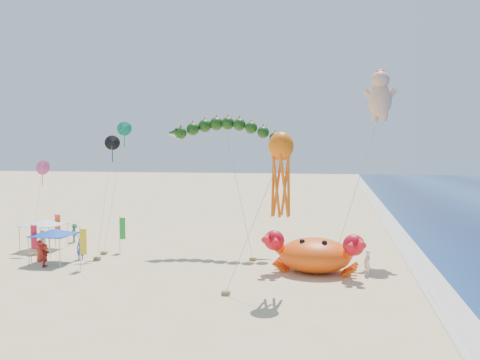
# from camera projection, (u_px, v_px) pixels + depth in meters

# --- Properties ---
(ground) EXTENTS (320.00, 320.00, 0.00)m
(ground) POSITION_uv_depth(u_px,v_px,m) (260.00, 267.00, 35.49)
(ground) COLOR #D1B784
(ground) RESTS_ON ground
(foam_strip) EXTENTS (320.00, 320.00, 0.00)m
(foam_strip) POSITION_uv_depth(u_px,v_px,m) (428.00, 276.00, 32.97)
(foam_strip) COLOR silver
(foam_strip) RESTS_ON ground
(crab_inflatable) EXTENTS (7.09, 4.83, 3.11)m
(crab_inflatable) POSITION_uv_depth(u_px,v_px,m) (315.00, 254.00, 33.84)
(crab_inflatable) COLOR #F04C0C
(crab_inflatable) RESTS_ON ground
(dragon_kite) EXTENTS (10.30, 5.97, 11.55)m
(dragon_kite) POSITION_uv_depth(u_px,v_px,m) (226.00, 133.00, 41.55)
(dragon_kite) COLOR #13360E
(dragon_kite) RESTS_ON ground
(cherub_kite) EXTENTS (4.71, 2.51, 15.61)m
(cherub_kite) POSITION_uv_depth(u_px,v_px,m) (380.00, 94.00, 39.05)
(cherub_kite) COLOR #E2A88A
(cherub_kite) RESTS_ON ground
(octopus_kite) EXTENTS (4.16, 2.57, 9.99)m
(octopus_kite) POSITION_uv_depth(u_px,v_px,m) (281.00, 168.00, 29.03)
(octopus_kite) COLOR orange
(octopus_kite) RESTS_ON ground
(canopy_blue) EXTENTS (3.19, 3.19, 2.71)m
(canopy_blue) POSITION_uv_depth(u_px,v_px,m) (54.00, 232.00, 36.80)
(canopy_blue) COLOR gray
(canopy_blue) RESTS_ON ground
(canopy_white) EXTENTS (3.44, 3.44, 2.71)m
(canopy_white) POSITION_uv_depth(u_px,v_px,m) (44.00, 222.00, 41.92)
(canopy_white) COLOR gray
(canopy_white) RESTS_ON ground
(feather_flags) EXTENTS (7.24, 6.87, 3.20)m
(feather_flags) POSITION_uv_depth(u_px,v_px,m) (75.00, 234.00, 38.60)
(feather_flags) COLOR gray
(feather_flags) RESTS_ON ground
(beachgoers) EXTENTS (28.62, 10.86, 1.82)m
(beachgoers) POSITION_uv_depth(u_px,v_px,m) (79.00, 245.00, 39.29)
(beachgoers) COLOR silver
(beachgoers) RESTS_ON ground
(small_kites) EXTENTS (8.25, 5.55, 11.53)m
(small_kites) POSITION_uv_depth(u_px,v_px,m) (92.00, 157.00, 40.81)
(small_kites) COLOR #CE447B
(small_kites) RESTS_ON ground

